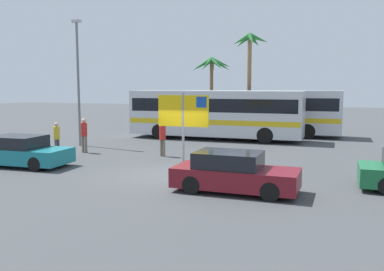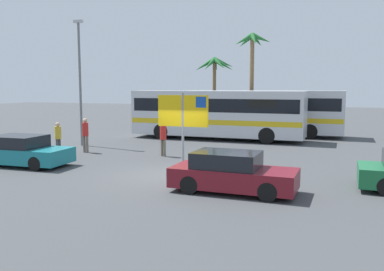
# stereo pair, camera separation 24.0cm
# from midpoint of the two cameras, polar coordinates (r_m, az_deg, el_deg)

# --- Properties ---
(ground) EXTENTS (120.00, 120.00, 0.00)m
(ground) POSITION_cam_midpoint_polar(r_m,az_deg,el_deg) (16.18, -3.42, -5.56)
(ground) COLOR #424447
(bus_front_coach) EXTENTS (11.27, 2.54, 3.17)m
(bus_front_coach) POSITION_cam_midpoint_polar(r_m,az_deg,el_deg) (27.18, 2.95, 3.22)
(bus_front_coach) COLOR silver
(bus_front_coach) RESTS_ON ground
(bus_rear_coach) EXTENTS (11.27, 2.54, 3.17)m
(bus_rear_coach) POSITION_cam_midpoint_polar(r_m,az_deg,el_deg) (29.90, 8.94, 3.47)
(bus_rear_coach) COLOR silver
(bus_rear_coach) RESTS_ON ground
(ferry_sign) EXTENTS (2.20, 0.11, 3.20)m
(ferry_sign) POSITION_cam_midpoint_polar(r_m,az_deg,el_deg) (17.10, -1.48, 2.99)
(ferry_sign) COLOR gray
(ferry_sign) RESTS_ON ground
(car_teal) EXTENTS (4.22, 2.01, 1.32)m
(car_teal) POSITION_cam_midpoint_polar(r_m,az_deg,el_deg) (19.56, -22.81, -2.04)
(car_teal) COLOR #19757F
(car_teal) RESTS_ON ground
(car_maroon) EXTENTS (4.09, 1.75, 1.32)m
(car_maroon) POSITION_cam_midpoint_polar(r_m,az_deg,el_deg) (13.67, 5.26, -5.14)
(car_maroon) COLOR maroon
(car_maroon) RESTS_ON ground
(pedestrian_crossing_lot) EXTENTS (0.32, 0.32, 1.80)m
(pedestrian_crossing_lot) POSITION_cam_midpoint_polar(r_m,az_deg,el_deg) (22.38, -14.93, 0.42)
(pedestrian_crossing_lot) COLOR #706656
(pedestrian_crossing_lot) RESTS_ON ground
(pedestrian_near_sign) EXTENTS (0.32, 0.32, 1.75)m
(pedestrian_near_sign) POSITION_cam_midpoint_polar(r_m,az_deg,el_deg) (20.53, -4.41, -0.03)
(pedestrian_near_sign) COLOR #706656
(pedestrian_near_sign) RESTS_ON ground
(pedestrian_by_bus) EXTENTS (0.32, 0.32, 1.65)m
(pedestrian_by_bus) POSITION_cam_midpoint_polar(r_m,az_deg,el_deg) (22.10, -18.42, -0.04)
(pedestrian_by_bus) COLOR #4C4C51
(pedestrian_by_bus) RESTS_ON ground
(lamp_post_left_side) EXTENTS (0.56, 0.20, 7.23)m
(lamp_post_left_side) POSITION_cam_midpoint_polar(r_m,az_deg,el_deg) (25.00, -15.67, 7.62)
(lamp_post_left_side) COLOR slate
(lamp_post_left_side) RESTS_ON ground
(palm_tree_seaside) EXTENTS (2.87, 2.79, 7.57)m
(palm_tree_seaside) POSITION_cam_midpoint_polar(r_m,az_deg,el_deg) (32.91, 7.72, 10.89)
(palm_tree_seaside) COLOR brown
(palm_tree_seaside) RESTS_ON ground
(palm_tree_inland) EXTENTS (3.79, 3.77, 6.11)m
(palm_tree_inland) POSITION_cam_midpoint_polar(r_m,az_deg,el_deg) (37.95, 2.56, 9.08)
(palm_tree_inland) COLOR brown
(palm_tree_inland) RESTS_ON ground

